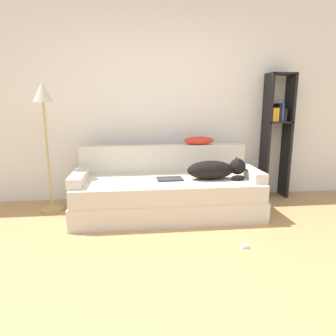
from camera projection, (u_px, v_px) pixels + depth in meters
ground_plane at (198, 297)px, 2.05m from camera, size 20.00×20.00×0.00m
wall_back at (164, 100)px, 4.04m from camera, size 7.14×0.06×2.70m
couch at (167, 197)px, 3.57m from camera, size 2.15×0.93×0.43m
couch_backrest at (164, 158)px, 3.87m from camera, size 2.11×0.15×0.35m
couch_arm_left at (79, 177)px, 3.39m from camera, size 0.15×0.74×0.11m
couch_arm_right at (249, 172)px, 3.62m from camera, size 0.15×0.74×0.11m
dog at (216, 169)px, 3.49m from camera, size 0.69×0.26×0.26m
laptop at (170, 179)px, 3.48m from camera, size 0.31×0.21×0.02m
throw_pillow at (199, 141)px, 3.87m from camera, size 0.39×0.17×0.10m
bookshelf at (277, 130)px, 4.12m from camera, size 0.35×0.26×1.70m
floor_lamp at (44, 112)px, 3.47m from camera, size 0.27×0.27×1.54m
power_adapter at (245, 246)px, 2.76m from camera, size 0.06×0.06×0.03m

